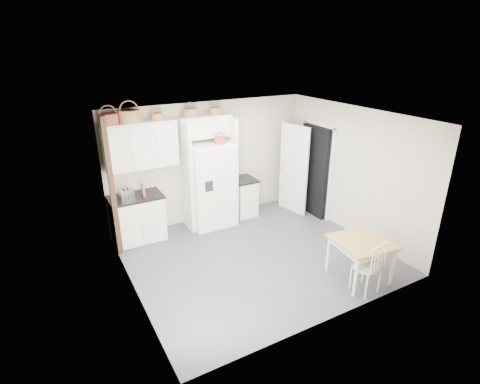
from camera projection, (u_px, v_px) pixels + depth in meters
floor at (256, 256)px, 7.03m from camera, size 4.50×4.50×0.00m
ceiling at (258, 117)px, 6.06m from camera, size 4.50×4.50×0.00m
wall_back at (209, 162)px, 8.17m from camera, size 4.50×0.00×4.50m
wall_left at (127, 219)px, 5.53m from camera, size 0.00×4.00×4.00m
wall_right at (352, 171)px, 7.56m from camera, size 0.00×4.00×4.00m
refrigerator at (211, 185)px, 7.95m from camera, size 0.94×0.75×1.81m
base_cab_left at (138, 219)px, 7.46m from camera, size 0.98×0.62×0.91m
base_cab_right at (243, 198)px, 8.56m from camera, size 0.48×0.57×0.84m
dining_table at (360, 260)px, 6.23m from camera, size 0.96×0.96×0.72m
windsor_chair at (367, 266)px, 5.88m from camera, size 0.49×0.45×0.92m
counter_left at (135, 197)px, 7.28m from camera, size 1.02×0.66×0.04m
counter_right at (244, 180)px, 8.40m from camera, size 0.51×0.61×0.04m
toaster at (126, 194)px, 7.12m from camera, size 0.30×0.22×0.19m
cookbook_red at (143, 190)px, 7.23m from camera, size 0.04×0.16×0.24m
cookbook_cream at (144, 191)px, 7.24m from camera, size 0.06×0.15×0.22m
basket_upper_a at (109, 119)px, 6.69m from camera, size 0.34×0.34×0.20m
basket_upper_b at (130, 116)px, 6.85m from camera, size 0.39×0.39×0.23m
basket_upper_c at (157, 117)px, 7.10m from camera, size 0.23×0.23×0.13m
basket_bridge_a at (190, 113)px, 7.40m from camera, size 0.28×0.28×0.16m
basket_bridge_b at (215, 111)px, 7.65m from camera, size 0.24×0.24×0.14m
basket_fridge_b at (220, 140)px, 7.59m from camera, size 0.24×0.24×0.13m
upper_cabinet at (140, 145)px, 7.13m from camera, size 1.40×0.34×0.90m
bridge_cabinet at (205, 126)px, 7.65m from camera, size 1.12×0.34×0.45m
fridge_panel_left at (186, 177)px, 7.68m from camera, size 0.08×0.60×2.30m
fridge_panel_right at (230, 170)px, 8.14m from camera, size 0.08×0.60×2.30m
trim_post at (112, 189)px, 6.65m from camera, size 0.09×0.09×2.60m
doorway_void at (315, 171)px, 8.43m from camera, size 0.18×0.85×2.05m
door_slab at (294, 169)px, 8.54m from camera, size 0.21×0.79×2.05m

